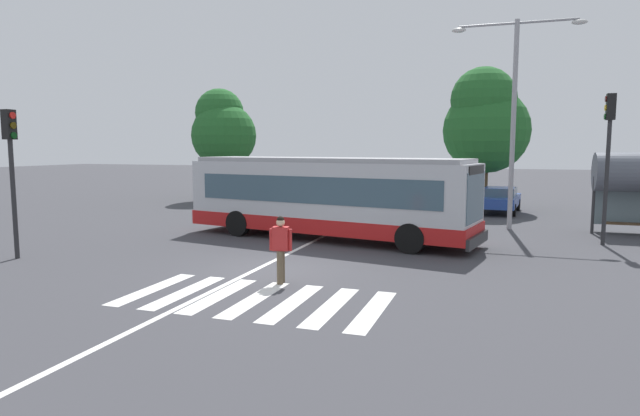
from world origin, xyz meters
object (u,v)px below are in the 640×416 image
at_px(parked_car_teal, 401,195).
at_px(twin_arm_street_lamp, 514,100).
at_px(city_transit_bus, 327,197).
at_px(parked_car_silver, 446,196).
at_px(traffic_light_far_corner, 608,145).
at_px(parked_car_blue, 499,198).
at_px(background_tree_left, 223,129).
at_px(traffic_light_near_corner, 11,159).
at_px(background_tree_right, 485,121).
at_px(pedestrian_crossing_street, 281,246).
at_px(parked_car_red, 353,193).

xyz_separation_m(parked_car_teal, twin_arm_street_lamp, (5.79, -6.43, 4.62)).
bearing_deg(city_transit_bus, parked_car_teal, 86.06).
bearing_deg(city_transit_bus, parked_car_silver, 73.50).
relative_size(parked_car_teal, traffic_light_far_corner, 0.88).
distance_m(parked_car_silver, parked_car_blue, 2.84).
bearing_deg(background_tree_left, twin_arm_street_lamp, -22.75).
height_order(parked_car_silver, traffic_light_near_corner, traffic_light_near_corner).
relative_size(city_transit_bus, background_tree_right, 1.47).
relative_size(twin_arm_street_lamp, background_tree_right, 1.10).
bearing_deg(parked_car_teal, traffic_light_far_corner, -46.46).
bearing_deg(pedestrian_crossing_street, city_transit_bus, 98.14).
height_order(parked_car_blue, twin_arm_street_lamp, twin_arm_street_lamp).
height_order(traffic_light_far_corner, twin_arm_street_lamp, twin_arm_street_lamp).
xyz_separation_m(parked_car_red, background_tree_left, (-9.08, 0.93, 3.90)).
bearing_deg(traffic_light_far_corner, parked_car_red, 141.28).
bearing_deg(traffic_light_near_corner, parked_car_blue, 50.75).
height_order(parked_car_silver, traffic_light_far_corner, traffic_light_far_corner).
distance_m(traffic_light_near_corner, twin_arm_street_lamp, 18.64).
relative_size(parked_car_blue, traffic_light_near_corner, 1.02).
relative_size(parked_car_teal, parked_car_blue, 1.00).
relative_size(pedestrian_crossing_street, twin_arm_street_lamp, 0.20).
xyz_separation_m(traffic_light_near_corner, background_tree_left, (-3.18, 18.83, 1.58)).
relative_size(parked_car_red, parked_car_silver, 1.03).
distance_m(city_transit_bus, traffic_light_far_corner, 10.03).
distance_m(city_transit_bus, pedestrian_crossing_street, 6.85).
height_order(pedestrian_crossing_street, parked_car_teal, pedestrian_crossing_street).
bearing_deg(city_transit_bus, parked_car_blue, 60.29).
xyz_separation_m(parked_car_red, traffic_light_far_corner, (11.76, -9.43, 2.74)).
relative_size(parked_car_red, parked_car_teal, 1.01).
height_order(pedestrian_crossing_street, traffic_light_far_corner, traffic_light_far_corner).
bearing_deg(background_tree_left, parked_car_red, -5.87).
bearing_deg(parked_car_red, pedestrian_crossing_street, -80.37).
height_order(pedestrian_crossing_street, background_tree_right, background_tree_right).
bearing_deg(city_transit_bus, twin_arm_street_lamp, 36.32).
relative_size(traffic_light_near_corner, traffic_light_far_corner, 0.87).
relative_size(parked_car_red, background_tree_left, 0.64).
relative_size(city_transit_bus, background_tree_left, 1.58).
xyz_separation_m(parked_car_teal, traffic_light_near_corner, (-8.78, -17.82, 2.31)).
bearing_deg(background_tree_right, parked_car_blue, -61.20).
distance_m(city_transit_bus, twin_arm_street_lamp, 8.99).
bearing_deg(parked_car_blue, city_transit_bus, -119.71).
distance_m(background_tree_left, background_tree_right, 16.41).
xyz_separation_m(city_transit_bus, twin_arm_street_lamp, (6.56, 4.82, 3.80)).
distance_m(city_transit_bus, traffic_light_near_corner, 10.46).
bearing_deg(pedestrian_crossing_street, parked_car_teal, 90.61).
distance_m(parked_car_teal, background_tree_left, 12.62).
bearing_deg(traffic_light_near_corner, parked_car_red, 71.74).
xyz_separation_m(pedestrian_crossing_street, traffic_light_far_corner, (8.69, 8.66, 2.54)).
bearing_deg(parked_car_red, twin_arm_street_lamp, -36.91).
xyz_separation_m(background_tree_left, background_tree_right, (16.40, 0.09, 0.23)).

